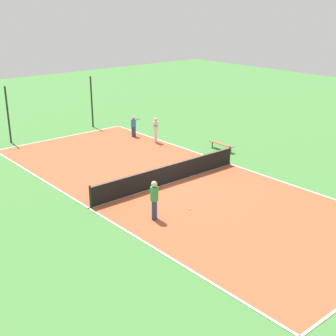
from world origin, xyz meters
name	(u,v)px	position (x,y,z in m)	size (l,w,h in m)	color
ground_plane	(168,184)	(0.00, 0.00, 0.00)	(80.00, 80.00, 0.00)	#47843D
court_surface	(168,184)	(0.00, 0.00, 0.01)	(9.87, 23.54, 0.02)	#B75633
tennis_net	(168,174)	(0.00, 0.00, 0.59)	(9.67, 0.10, 1.12)	black
bench	(221,144)	(6.52, 2.29, 0.39)	(0.36, 1.95, 0.45)	olive
player_near_white	(156,128)	(4.32, 6.40, 1.01)	(0.84, 0.93, 1.72)	white
player_near_blue	(134,125)	(4.05, 8.58, 0.86)	(0.99, 0.65, 1.47)	navy
player_far_green	(154,197)	(-3.24, -2.89, 1.07)	(0.51, 0.51, 1.82)	navy
tennis_ball_midcourt	(129,182)	(-1.49, 1.49, 0.06)	(0.07, 0.07, 0.07)	#CCE033
tennis_ball_far_baseline	(190,209)	(-1.40, -3.20, 0.06)	(0.07, 0.07, 0.07)	#CCE033
fence_post_back_left	(8,115)	(-3.29, 12.86, 1.95)	(0.12, 0.12, 3.90)	black
fence_post_back_right	(92,102)	(3.29, 12.86, 1.95)	(0.12, 0.12, 3.90)	black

